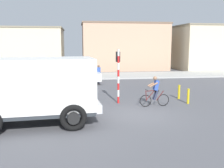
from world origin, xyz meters
TOP-DOWN VIEW (x-y plane):
  - ground_plane at (0.00, 0.00)m, footprint 120.00×120.00m
  - sidewalk_far at (0.00, 15.48)m, footprint 80.00×5.00m
  - truck_foreground at (-4.67, -0.79)m, footprint 5.60×3.15m
  - cyclist at (1.51, 1.68)m, footprint 1.73×0.50m
  - traffic_light_pole at (-0.40, 2.82)m, footprint 0.24×0.43m
  - car_red_near at (-2.75, 10.18)m, footprint 4.11×2.10m
  - car_white_mid at (-7.14, 10.40)m, footprint 4.05×1.97m
  - pedestrian_near_kerb at (-0.88, 10.96)m, footprint 0.34×0.22m
  - bollard_near at (3.67, 2.05)m, footprint 0.14×0.14m
  - bollard_far at (3.67, 3.45)m, footprint 0.14×0.14m
  - building_corner_left at (-9.65, 23.90)m, footprint 10.26×8.11m
  - building_mid_block at (3.61, 22.53)m, footprint 11.37×5.53m
  - building_corner_right at (16.76, 21.94)m, footprint 12.17×7.96m

SIDE VIEW (x-z plane):
  - ground_plane at x=0.00m, z-range 0.00..0.00m
  - sidewalk_far at x=0.00m, z-range 0.00..0.16m
  - bollard_near at x=3.67m, z-range 0.00..0.90m
  - bollard_far at x=3.67m, z-range 0.00..0.90m
  - car_red_near at x=-2.75m, z-range 0.02..1.62m
  - car_white_mid at x=-7.14m, z-range 0.02..1.62m
  - pedestrian_near_kerb at x=-0.88m, z-range 0.04..1.66m
  - cyclist at x=1.51m, z-range 0.00..1.72m
  - truck_foreground at x=-4.67m, z-range 0.22..3.12m
  - traffic_light_pole at x=-0.40m, z-range 0.47..3.67m
  - building_corner_left at x=-9.65m, z-range 0.00..5.57m
  - building_corner_right at x=16.76m, z-range 0.00..5.95m
  - building_mid_block at x=3.61m, z-range 0.00..6.21m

